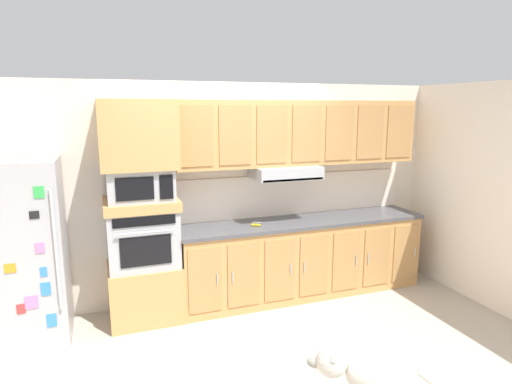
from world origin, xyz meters
name	(u,v)px	position (x,y,z in m)	size (l,w,h in m)	color
ground_plane	(249,336)	(0.00, 0.00, 0.00)	(9.60, 9.60, 0.00)	#B2A899
back_kitchen_wall	(218,192)	(0.00, 1.11, 1.25)	(6.20, 0.12, 2.50)	silver
side_panel_right	(479,193)	(2.80, 0.00, 1.25)	(0.12, 7.10, 2.50)	white
refrigerator	(22,253)	(-2.02, 0.68, 0.88)	(0.76, 0.73, 1.76)	#ADADB2
oven_base_cabinet	(146,291)	(-0.91, 0.75, 0.30)	(0.74, 0.62, 0.60)	tan
built_in_oven	(143,237)	(-0.91, 0.75, 0.90)	(0.70, 0.62, 0.60)	#A8AAAF
appliance_mid_shelf	(141,204)	(-0.91, 0.75, 1.25)	(0.74, 0.62, 0.10)	tan
microwave	(140,184)	(-0.91, 0.75, 1.46)	(0.64, 0.54, 0.32)	#A8AAAF
appliance_upper_cabinet	(137,134)	(-0.91, 0.75, 1.96)	(0.74, 0.62, 0.68)	tan
lower_cabinet_run	(302,258)	(0.93, 0.75, 0.44)	(2.94, 0.63, 0.88)	tan
countertop_slab	(303,221)	(0.93, 0.75, 0.90)	(2.98, 0.64, 0.04)	#4C4C51
backsplash_panel	(293,194)	(0.93, 1.04, 1.17)	(2.98, 0.02, 0.50)	white
upper_cabinet_with_hood	(299,135)	(0.92, 0.87, 1.90)	(2.94, 0.48, 0.88)	tan
screwdriver	(256,225)	(0.32, 0.68, 0.93)	(0.16, 0.16, 0.03)	yellow
dog	(369,377)	(0.35, -1.48, 0.42)	(0.78, 0.53, 0.63)	beige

